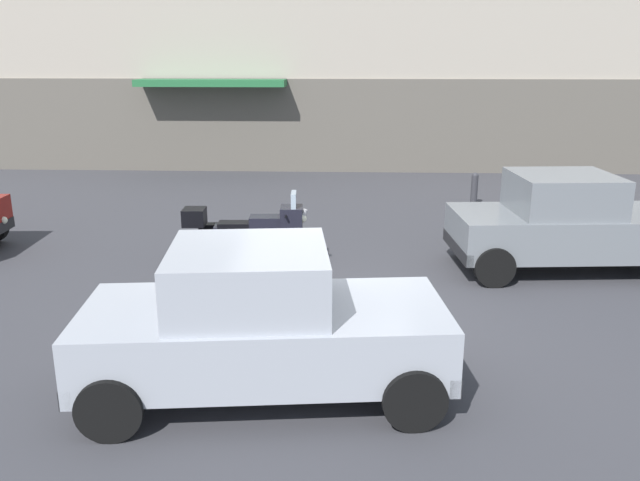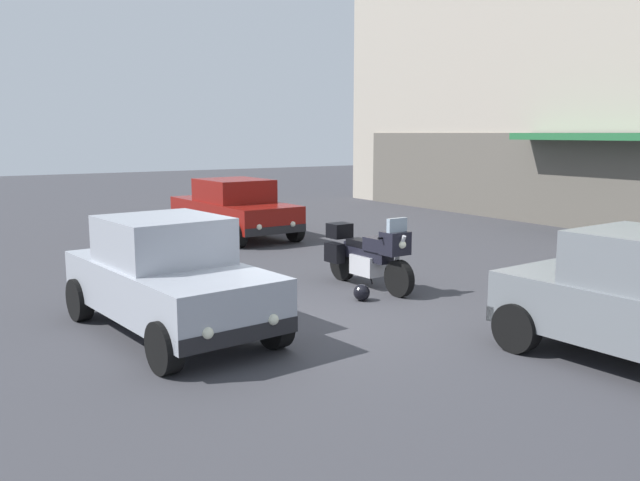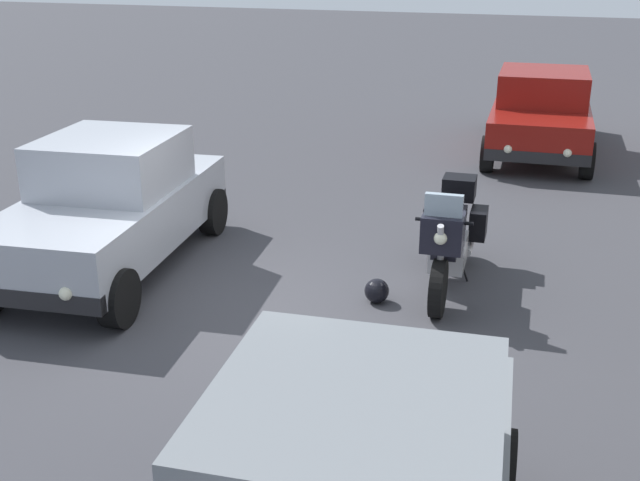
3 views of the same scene
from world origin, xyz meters
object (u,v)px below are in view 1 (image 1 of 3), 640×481
helmet (289,277)px  car_wagon_end (261,324)px  motorcycle (248,236)px  car_hatchback_near (566,223)px  bollard_curbside (474,188)px

helmet → car_wagon_end: car_wagon_end is taller
motorcycle → car_hatchback_near: car_hatchback_near is taller
car_hatchback_near → motorcycle: bearing=179.2°
motorcycle → bollard_curbside: 6.92m
motorcycle → bollard_curbside: size_ratio=2.79×
helmet → car_hatchback_near: car_hatchback_near is taller
helmet → motorcycle: bearing=137.9°
helmet → car_wagon_end: (0.02, -3.36, 0.67)m
motorcycle → bollard_curbside: bearing=44.6°
helmet → bollard_curbside: 6.98m
helmet → car_hatchback_near: 4.73m
helmet → car_wagon_end: size_ratio=0.07×
motorcycle → car_wagon_end: car_wagon_end is taller
helmet → bollard_curbside: bollard_curbside is taller
motorcycle → car_hatchback_near: (5.31, 0.35, 0.19)m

